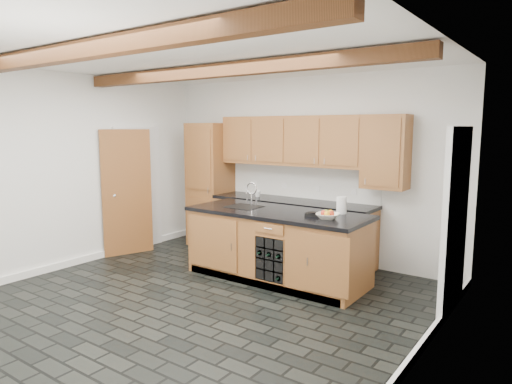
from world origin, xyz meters
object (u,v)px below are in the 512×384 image
island (277,245)px  fruit_bowl (328,216)px  kitchen_scale (312,214)px  paper_towel (342,205)px

island → fruit_bowl: 0.93m
kitchen_scale → island: bearing=155.1°
fruit_bowl → kitchen_scale: bearing=170.0°
kitchen_scale → fruit_bowl: fruit_bowl is taller
kitchen_scale → paper_towel: 0.44m
kitchen_scale → fruit_bowl: bearing=-31.0°
island → paper_towel: bearing=23.8°
island → kitchen_scale: 0.73m
kitchen_scale → fruit_bowl: 0.24m
kitchen_scale → paper_towel: size_ratio=0.89×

